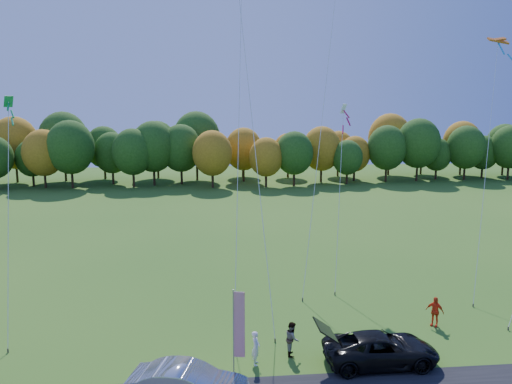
{
  "coord_description": "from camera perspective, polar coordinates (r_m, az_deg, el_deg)",
  "views": [
    {
      "loc": [
        -2.61,
        -20.97,
        11.55
      ],
      "look_at": [
        0.0,
        6.0,
        7.0
      ],
      "focal_mm": 35.0,
      "sensor_mm": 36.0,
      "label": 1
    }
  ],
  "objects": [
    {
      "name": "ground",
      "position": [
        24.08,
        1.45,
        -19.13
      ],
      "size": [
        160.0,
        160.0,
        0.0
      ],
      "primitive_type": "plane",
      "color": "#2C5D18"
    },
    {
      "name": "tree_line",
      "position": [
        76.89,
        -3.52,
        0.87
      ],
      "size": [
        116.0,
        12.0,
        10.0
      ],
      "primitive_type": null,
      "color": "#1E4711",
      "rests_on": "ground"
    },
    {
      "name": "black_suv",
      "position": [
        24.48,
        14.08,
        -17.01
      ],
      "size": [
        5.24,
        2.47,
        1.45
      ],
      "primitive_type": "imported",
      "rotation": [
        0.0,
        0.0,
        1.58
      ],
      "color": "black",
      "rests_on": "ground"
    },
    {
      "name": "person_tailgate_a",
      "position": [
        23.76,
        -0.02,
        -17.39
      ],
      "size": [
        0.49,
        0.64,
        1.58
      ],
      "primitive_type": "imported",
      "rotation": [
        0.0,
        0.0,
        1.36
      ],
      "color": "white",
      "rests_on": "ground"
    },
    {
      "name": "person_tailgate_b",
      "position": [
        24.62,
        4.15,
        -16.35
      ],
      "size": [
        0.68,
        0.84,
        1.62
      ],
      "primitive_type": "imported",
      "rotation": [
        0.0,
        0.0,
        1.48
      ],
      "color": "gray",
      "rests_on": "ground"
    },
    {
      "name": "person_east",
      "position": [
        29.09,
        19.75,
        -12.72
      ],
      "size": [
        0.97,
        0.93,
        1.62
      ],
      "primitive_type": "imported",
      "rotation": [
        0.0,
        0.0,
        -0.74
      ],
      "color": "red",
      "rests_on": "ground"
    },
    {
      "name": "feather_flag",
      "position": [
        22.17,
        -2.08,
        -14.83
      ],
      "size": [
        0.52,
        0.15,
        3.95
      ],
      "color": "#999999",
      "rests_on": "ground"
    },
    {
      "name": "kite_delta_blue",
      "position": [
        27.98,
        -1.04,
        13.5
      ],
      "size": [
        3.39,
        10.12,
        27.13
      ],
      "color": "#4C3F33",
      "rests_on": "ground"
    },
    {
      "name": "kite_parafoil_orange",
      "position": [
        35.81,
        8.56,
        16.94
      ],
      "size": [
        7.67,
        12.92,
        32.89
      ],
      "color": "#4C3F33",
      "rests_on": "ground"
    },
    {
      "name": "kite_delta_red",
      "position": [
        28.57,
        -1.88,
        11.95
      ],
      "size": [
        2.71,
        11.18,
        25.47
      ],
      "color": "#4C3F33",
      "rests_on": "ground"
    },
    {
      "name": "kite_parafoil_rainbow",
      "position": [
        35.27,
        24.89,
        3.27
      ],
      "size": [
        6.22,
        8.04,
        16.74
      ],
      "color": "#4C3F33",
      "rests_on": "ground"
    },
    {
      "name": "kite_diamond_green",
      "position": [
        28.38,
        -26.47,
        -2.47
      ],
      "size": [
        1.54,
        5.72,
        12.52
      ],
      "color": "#4C3F33",
      "rests_on": "ground"
    },
    {
      "name": "kite_diamond_white",
      "position": [
        33.86,
        9.54,
        -0.16
      ],
      "size": [
        2.49,
        6.69,
        12.21
      ],
      "color": "#4C3F33",
      "rests_on": "ground"
    }
  ]
}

